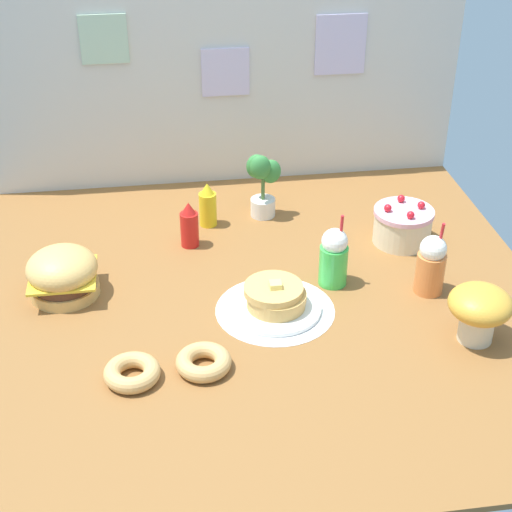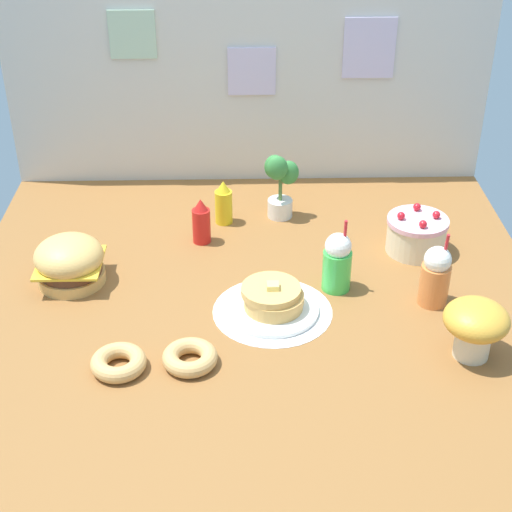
{
  "view_description": "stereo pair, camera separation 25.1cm",
  "coord_description": "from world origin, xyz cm",
  "px_view_note": "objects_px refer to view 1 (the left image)",
  "views": [
    {
      "loc": [
        -29.79,
        -210.16,
        148.92
      ],
      "look_at": [
        0.63,
        1.04,
        16.52
      ],
      "focal_mm": 54.76,
      "sensor_mm": 36.0,
      "label": 1
    },
    {
      "loc": [
        -4.79,
        -212.27,
        148.92
      ],
      "look_at": [
        0.63,
        1.04,
        16.52
      ],
      "focal_mm": 54.76,
      "sensor_mm": 36.0,
      "label": 2
    }
  ],
  "objects_px": {
    "cream_soda_cup": "(334,257)",
    "orange_float_cup": "(431,265)",
    "layer_cake": "(403,225)",
    "burger": "(63,274)",
    "donut_chocolate": "(204,362)",
    "pancake_stack": "(275,299)",
    "mustard_bottle": "(208,206)",
    "mushroom_stool": "(480,309)",
    "donut_pink_glaze": "(132,372)",
    "ketchup_bottle": "(189,226)",
    "potted_plant": "(263,182)"
  },
  "relations": [
    {
      "from": "cream_soda_cup",
      "to": "orange_float_cup",
      "type": "distance_m",
      "value": 0.32
    },
    {
      "from": "layer_cake",
      "to": "cream_soda_cup",
      "type": "distance_m",
      "value": 0.4
    },
    {
      "from": "burger",
      "to": "orange_float_cup",
      "type": "relative_size",
      "value": 0.88
    },
    {
      "from": "cream_soda_cup",
      "to": "donut_chocolate",
      "type": "height_order",
      "value": "cream_soda_cup"
    },
    {
      "from": "layer_cake",
      "to": "donut_chocolate",
      "type": "relative_size",
      "value": 1.34
    },
    {
      "from": "pancake_stack",
      "to": "cream_soda_cup",
      "type": "distance_m",
      "value": 0.26
    },
    {
      "from": "cream_soda_cup",
      "to": "donut_chocolate",
      "type": "xyz_separation_m",
      "value": [
        -0.48,
        -0.39,
        -0.08
      ]
    },
    {
      "from": "mustard_bottle",
      "to": "cream_soda_cup",
      "type": "bearing_deg",
      "value": -50.59
    },
    {
      "from": "donut_chocolate",
      "to": "mushroom_stool",
      "type": "xyz_separation_m",
      "value": [
        0.84,
        0.02,
        0.09
      ]
    },
    {
      "from": "orange_float_cup",
      "to": "donut_chocolate",
      "type": "xyz_separation_m",
      "value": [
        -0.78,
        -0.3,
        -0.08
      ]
    },
    {
      "from": "mushroom_stool",
      "to": "mustard_bottle",
      "type": "bearing_deg",
      "value": 131.83
    },
    {
      "from": "donut_chocolate",
      "to": "layer_cake",
      "type": "bearing_deg",
      "value": 38.33
    },
    {
      "from": "layer_cake",
      "to": "orange_float_cup",
      "type": "distance_m",
      "value": 0.33
    },
    {
      "from": "donut_pink_glaze",
      "to": "mushroom_stool",
      "type": "height_order",
      "value": "mushroom_stool"
    },
    {
      "from": "ketchup_bottle",
      "to": "cream_soda_cup",
      "type": "distance_m",
      "value": 0.57
    },
    {
      "from": "mustard_bottle",
      "to": "donut_chocolate",
      "type": "bearing_deg",
      "value": -96.13
    },
    {
      "from": "potted_plant",
      "to": "mushroom_stool",
      "type": "height_order",
      "value": "potted_plant"
    },
    {
      "from": "mushroom_stool",
      "to": "potted_plant",
      "type": "bearing_deg",
      "value": 121.02
    },
    {
      "from": "ketchup_bottle",
      "to": "orange_float_cup",
      "type": "xyz_separation_m",
      "value": [
        0.77,
        -0.41,
        0.02
      ]
    },
    {
      "from": "layer_cake",
      "to": "mushroom_stool",
      "type": "height_order",
      "value": "mushroom_stool"
    },
    {
      "from": "ketchup_bottle",
      "to": "donut_pink_glaze",
      "type": "relative_size",
      "value": 1.08
    },
    {
      "from": "burger",
      "to": "pancake_stack",
      "type": "relative_size",
      "value": 0.78
    },
    {
      "from": "ketchup_bottle",
      "to": "pancake_stack",
      "type": "bearing_deg",
      "value": -61.58
    },
    {
      "from": "layer_cake",
      "to": "mushroom_stool",
      "type": "relative_size",
      "value": 1.13
    },
    {
      "from": "burger",
      "to": "pancake_stack",
      "type": "xyz_separation_m",
      "value": [
        0.68,
        -0.19,
        -0.04
      ]
    },
    {
      "from": "layer_cake",
      "to": "orange_float_cup",
      "type": "xyz_separation_m",
      "value": [
        -0.01,
        -0.33,
        0.04
      ]
    },
    {
      "from": "layer_cake",
      "to": "mushroom_stool",
      "type": "distance_m",
      "value": 0.61
    },
    {
      "from": "ketchup_bottle",
      "to": "mustard_bottle",
      "type": "xyz_separation_m",
      "value": [
        0.08,
        0.14,
        0.0
      ]
    },
    {
      "from": "ketchup_bottle",
      "to": "donut_pink_glaze",
      "type": "distance_m",
      "value": 0.76
    },
    {
      "from": "orange_float_cup",
      "to": "ketchup_bottle",
      "type": "bearing_deg",
      "value": 151.77
    },
    {
      "from": "pancake_stack",
      "to": "ketchup_bottle",
      "type": "distance_m",
      "value": 0.52
    },
    {
      "from": "orange_float_cup",
      "to": "donut_pink_glaze",
      "type": "distance_m",
      "value": 1.04
    },
    {
      "from": "potted_plant",
      "to": "mushroom_stool",
      "type": "relative_size",
      "value": 1.39
    },
    {
      "from": "cream_soda_cup",
      "to": "donut_pink_glaze",
      "type": "xyz_separation_m",
      "value": [
        -0.68,
        -0.41,
        -0.08
      ]
    },
    {
      "from": "pancake_stack",
      "to": "mustard_bottle",
      "type": "bearing_deg",
      "value": 105.35
    },
    {
      "from": "layer_cake",
      "to": "donut_pink_glaze",
      "type": "distance_m",
      "value": 1.19
    },
    {
      "from": "cream_soda_cup",
      "to": "donut_pink_glaze",
      "type": "relative_size",
      "value": 1.61
    },
    {
      "from": "donut_pink_glaze",
      "to": "ketchup_bottle",
      "type": "bearing_deg",
      "value": 73.33
    },
    {
      "from": "pancake_stack",
      "to": "potted_plant",
      "type": "xyz_separation_m",
      "value": [
        0.06,
        0.64,
        0.1
      ]
    },
    {
      "from": "layer_cake",
      "to": "potted_plant",
      "type": "relative_size",
      "value": 0.82
    },
    {
      "from": "donut_pink_glaze",
      "to": "potted_plant",
      "type": "distance_m",
      "value": 1.06
    },
    {
      "from": "layer_cake",
      "to": "pancake_stack",
      "type": "bearing_deg",
      "value": -145.72
    },
    {
      "from": "burger",
      "to": "mustard_bottle",
      "type": "xyz_separation_m",
      "value": [
        0.52,
        0.4,
        0.0
      ]
    },
    {
      "from": "orange_float_cup",
      "to": "potted_plant",
      "type": "height_order",
      "value": "potted_plant"
    },
    {
      "from": "burger",
      "to": "mushroom_stool",
      "type": "bearing_deg",
      "value": -18.83
    },
    {
      "from": "ketchup_bottle",
      "to": "potted_plant",
      "type": "height_order",
      "value": "potted_plant"
    },
    {
      "from": "pancake_stack",
      "to": "ketchup_bottle",
      "type": "bearing_deg",
      "value": 118.42
    },
    {
      "from": "mustard_bottle",
      "to": "cream_soda_cup",
      "type": "relative_size",
      "value": 0.67
    },
    {
      "from": "burger",
      "to": "potted_plant",
      "type": "relative_size",
      "value": 0.87
    },
    {
      "from": "mustard_bottle",
      "to": "donut_pink_glaze",
      "type": "xyz_separation_m",
      "value": [
        -0.3,
        -0.87,
        -0.06
      ]
    }
  ]
}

